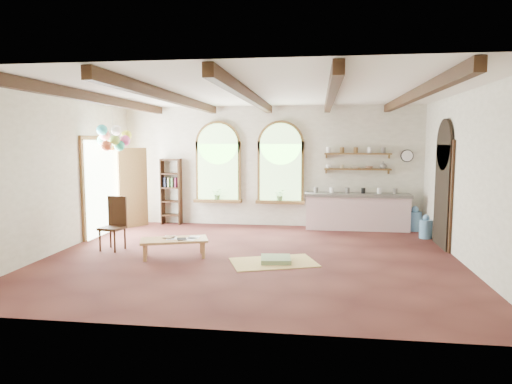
% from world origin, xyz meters
% --- Properties ---
extents(floor, '(8.00, 8.00, 0.00)m').
position_xyz_m(floor, '(0.00, 0.00, 0.00)').
color(floor, brown).
rests_on(floor, ground).
extents(ceiling_beams, '(6.20, 6.80, 0.18)m').
position_xyz_m(ceiling_beams, '(0.00, 0.00, 3.10)').
color(ceiling_beams, '#3A2612').
rests_on(ceiling_beams, ceiling).
extents(window_left, '(1.30, 0.28, 2.20)m').
position_xyz_m(window_left, '(-1.40, 3.43, 1.63)').
color(window_left, brown).
rests_on(window_left, floor).
extents(window_right, '(1.30, 0.28, 2.20)m').
position_xyz_m(window_right, '(0.30, 3.43, 1.63)').
color(window_right, brown).
rests_on(window_right, floor).
extents(left_doorway, '(0.10, 1.90, 2.50)m').
position_xyz_m(left_doorway, '(-3.95, 1.80, 1.15)').
color(left_doorway, brown).
rests_on(left_doorway, floor).
extents(right_doorway, '(0.10, 1.30, 2.40)m').
position_xyz_m(right_doorway, '(3.95, 1.50, 1.10)').
color(right_doorway, black).
rests_on(right_doorway, floor).
extents(kitchen_counter, '(2.68, 0.62, 0.94)m').
position_xyz_m(kitchen_counter, '(2.30, 3.20, 0.48)').
color(kitchen_counter, beige).
rests_on(kitchen_counter, floor).
extents(wall_shelf_lower, '(1.70, 0.24, 0.04)m').
position_xyz_m(wall_shelf_lower, '(2.30, 3.38, 1.55)').
color(wall_shelf_lower, brown).
rests_on(wall_shelf_lower, wall_back).
extents(wall_shelf_upper, '(1.70, 0.24, 0.04)m').
position_xyz_m(wall_shelf_upper, '(2.30, 3.38, 1.95)').
color(wall_shelf_upper, brown).
rests_on(wall_shelf_upper, wall_back).
extents(wall_clock, '(0.32, 0.04, 0.32)m').
position_xyz_m(wall_clock, '(3.55, 3.45, 1.90)').
color(wall_clock, black).
rests_on(wall_clock, wall_back).
extents(bookshelf, '(0.53, 0.32, 1.80)m').
position_xyz_m(bookshelf, '(-2.70, 3.32, 0.90)').
color(bookshelf, '#3A2612').
rests_on(bookshelf, floor).
extents(coffee_table, '(1.41, 0.98, 0.37)m').
position_xyz_m(coffee_table, '(-1.49, -0.20, 0.33)').
color(coffee_table, tan).
rests_on(coffee_table, floor).
extents(side_chair, '(0.52, 0.52, 1.12)m').
position_xyz_m(side_chair, '(-2.95, 0.23, 0.32)').
color(side_chair, '#3A2612').
rests_on(side_chair, floor).
extents(floor_mat, '(1.79, 1.44, 0.02)m').
position_xyz_m(floor_mat, '(0.49, -0.36, 0.01)').
color(floor_mat, tan).
rests_on(floor_mat, floor).
extents(floor_cushion, '(0.62, 0.62, 0.10)m').
position_xyz_m(floor_cushion, '(0.52, -0.30, 0.05)').
color(floor_cushion, gray).
rests_on(floor_cushion, floor).
extents(water_jug_a, '(0.33, 0.33, 0.64)m').
position_xyz_m(water_jug_a, '(3.75, 3.20, 0.27)').
color(water_jug_a, '#5C93C5').
rests_on(water_jug_a, floor).
extents(water_jug_b, '(0.29, 0.29, 0.57)m').
position_xyz_m(water_jug_b, '(3.82, 2.30, 0.24)').
color(water_jug_b, '#5C93C5').
rests_on(water_jug_b, floor).
extents(balloon_cluster, '(0.82, 0.86, 1.15)m').
position_xyz_m(balloon_cluster, '(-3.41, 1.34, 2.33)').
color(balloon_cluster, white).
rests_on(balloon_cluster, floor).
extents(table_book, '(0.20, 0.27, 0.02)m').
position_xyz_m(table_book, '(-1.72, -0.11, 0.38)').
color(table_book, olive).
rests_on(table_book, coffee_table).
extents(tablet, '(0.26, 0.30, 0.01)m').
position_xyz_m(tablet, '(-1.33, -0.23, 0.37)').
color(tablet, black).
rests_on(tablet, coffee_table).
extents(potted_plant_left, '(0.27, 0.23, 0.30)m').
position_xyz_m(potted_plant_left, '(-1.40, 3.32, 0.85)').
color(potted_plant_left, '#598C4C').
rests_on(potted_plant_left, window_left).
extents(potted_plant_right, '(0.27, 0.23, 0.30)m').
position_xyz_m(potted_plant_right, '(0.30, 3.32, 0.85)').
color(potted_plant_right, '#598C4C').
rests_on(potted_plant_right, window_right).
extents(shelf_cup_a, '(0.12, 0.10, 0.10)m').
position_xyz_m(shelf_cup_a, '(1.55, 3.38, 1.62)').
color(shelf_cup_a, white).
rests_on(shelf_cup_a, wall_shelf_lower).
extents(shelf_cup_b, '(0.10, 0.10, 0.09)m').
position_xyz_m(shelf_cup_b, '(1.90, 3.38, 1.62)').
color(shelf_cup_b, beige).
rests_on(shelf_cup_b, wall_shelf_lower).
extents(shelf_bowl_a, '(0.22, 0.22, 0.05)m').
position_xyz_m(shelf_bowl_a, '(2.25, 3.38, 1.60)').
color(shelf_bowl_a, beige).
rests_on(shelf_bowl_a, wall_shelf_lower).
extents(shelf_bowl_b, '(0.20, 0.20, 0.06)m').
position_xyz_m(shelf_bowl_b, '(2.60, 3.38, 1.60)').
color(shelf_bowl_b, '#8C664C').
rests_on(shelf_bowl_b, wall_shelf_lower).
extents(shelf_vase, '(0.18, 0.18, 0.19)m').
position_xyz_m(shelf_vase, '(2.95, 3.38, 1.67)').
color(shelf_vase, slate).
rests_on(shelf_vase, wall_shelf_lower).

